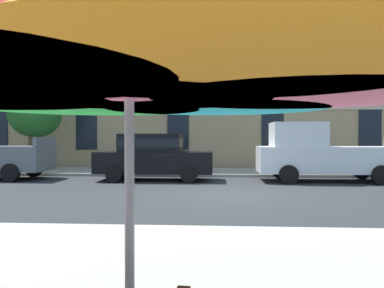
{
  "coord_description": "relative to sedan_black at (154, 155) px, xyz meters",
  "views": [
    {
      "loc": [
        -0.36,
        -11.4,
        1.67
      ],
      "look_at": [
        -1.31,
        3.2,
        1.4
      ],
      "focal_mm": 37.32,
      "sensor_mm": 36.0,
      "label": 1
    }
  ],
  "objects": [
    {
      "name": "patio_umbrella",
      "position": [
        1.92,
        -12.7,
        1.19
      ],
      "size": [
        3.9,
        3.62,
        2.46
      ],
      "color": "silver",
      "rests_on": "ground"
    },
    {
      "name": "ground_plane",
      "position": [
        2.81,
        -3.7,
        -0.95
      ],
      "size": [
        120.0,
        120.0,
        0.0
      ],
      "primitive_type": "plane",
      "color": "#2D3033"
    },
    {
      "name": "apartment_building",
      "position": [
        2.81,
        11.29,
        5.45
      ],
      "size": [
        47.99,
        12.08,
        12.8
      ],
      "color": "tan",
      "rests_on": "ground"
    },
    {
      "name": "pickup_white",
      "position": [
        6.28,
        0.0,
        0.08
      ],
      "size": [
        5.1,
        2.12,
        2.2
      ],
      "color": "silver",
      "rests_on": "ground"
    },
    {
      "name": "sedan_black",
      "position": [
        0.0,
        0.0,
        0.0
      ],
      "size": [
        4.4,
        1.98,
        1.78
      ],
      "color": "black",
      "rests_on": "ground"
    },
    {
      "name": "sidewalk_far",
      "position": [
        2.81,
        3.1,
        -0.89
      ],
      "size": [
        56.0,
        3.6,
        0.12
      ],
      "primitive_type": "cube",
      "color": "#9E998E",
      "rests_on": "ground"
    },
    {
      "name": "street_tree_left",
      "position": [
        -6.27,
        3.31,
        1.83
      ],
      "size": [
        2.56,
        2.34,
        3.92
      ],
      "color": "brown",
      "rests_on": "ground"
    }
  ]
}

